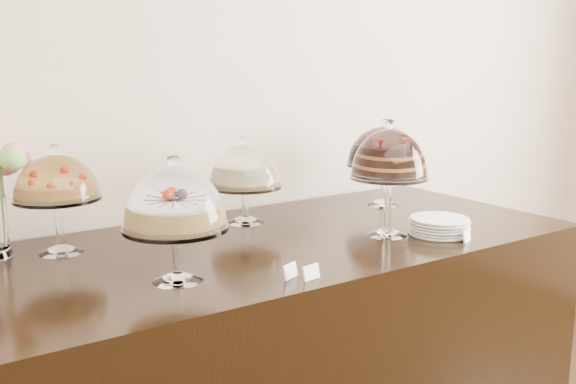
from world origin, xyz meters
TOP-DOWN VIEW (x-y plane):
  - wall_back at (0.00, 3.00)m, footprint 5.00×0.04m
  - display_counter at (-0.11, 2.45)m, footprint 2.20×1.00m
  - cake_stand_sugar_sponge at (-0.61, 2.23)m, footprint 0.31×0.31m
  - cake_stand_choco_layer at (0.25, 2.27)m, footprint 0.28×0.28m
  - cake_stand_cheesecake at (-0.09, 2.73)m, footprint 0.29×0.29m
  - cake_stand_dark_choco at (0.58, 2.66)m, footprint 0.34×0.34m
  - cake_stand_fruit_tart at (-0.81, 2.71)m, footprint 0.28×0.28m
  - plate_stack at (0.41, 2.17)m, footprint 0.22×0.22m
  - price_card_left at (-0.28, 2.02)m, footprint 0.06×0.02m
  - price_card_right at (0.42, 2.04)m, footprint 0.06×0.04m
  - price_card_extra at (-0.32, 2.07)m, footprint 0.06×0.04m

SIDE VIEW (x-z plane):
  - display_counter at x=-0.11m, z-range 0.00..0.90m
  - price_card_left at x=-0.28m, z-range 0.90..0.94m
  - price_card_right at x=0.42m, z-range 0.90..0.94m
  - price_card_extra at x=-0.32m, z-range 0.90..0.94m
  - plate_stack at x=0.41m, z-range 0.90..0.96m
  - cake_stand_cheesecake at x=-0.09m, z-range 0.94..1.29m
  - cake_stand_sugar_sponge at x=-0.61m, z-range 0.94..1.32m
  - cake_stand_fruit_tart at x=-0.81m, z-range 0.95..1.32m
  - cake_stand_dark_choco at x=0.58m, z-range 0.96..1.34m
  - cake_stand_choco_layer at x=0.25m, z-range 0.97..1.40m
  - wall_back at x=0.00m, z-range 0.00..3.00m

